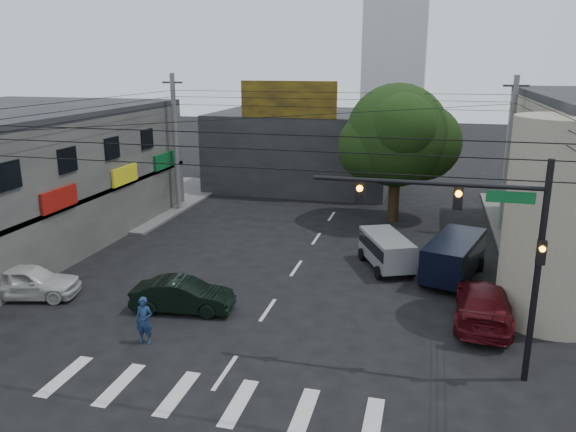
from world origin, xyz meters
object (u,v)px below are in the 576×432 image
at_px(utility_pole_far_left, 176,144).
at_px(traffic_gantry, 483,233).
at_px(white_compact, 28,281).
at_px(silver_minivan, 386,252).
at_px(traffic_officer, 144,321).
at_px(maroon_sedan, 484,303).
at_px(street_tree, 397,136).
at_px(utility_pole_far_right, 509,156).
at_px(dark_sedan, 183,295).
at_px(navy_van, 454,259).

bearing_deg(utility_pole_far_left, traffic_gantry, -42.86).
xyz_separation_m(utility_pole_far_left, white_compact, (0.08, -15.34, -3.86)).
relative_size(silver_minivan, traffic_officer, 2.38).
bearing_deg(maroon_sedan, street_tree, -67.71).
bearing_deg(utility_pole_far_left, street_tree, 3.95).
height_order(utility_pole_far_right, maroon_sedan, utility_pole_far_right).
relative_size(white_compact, silver_minivan, 1.10).
relative_size(street_tree, silver_minivan, 2.06).
bearing_deg(traffic_gantry, utility_pole_far_left, 137.14).
height_order(street_tree, dark_sedan, street_tree).
bearing_deg(traffic_officer, silver_minivan, 48.58).
xyz_separation_m(dark_sedan, maroon_sedan, (11.86, 2.05, 0.09)).
distance_m(street_tree, navy_van, 11.03).
relative_size(dark_sedan, navy_van, 0.82).
distance_m(navy_van, traffic_officer, 14.43).
height_order(silver_minivan, navy_van, navy_van).
bearing_deg(white_compact, traffic_gantry, -109.22).
distance_m(dark_sedan, silver_minivan, 10.40).
height_order(utility_pole_far_left, white_compact, utility_pole_far_left).
bearing_deg(navy_van, utility_pole_far_right, -3.83).
relative_size(utility_pole_far_left, silver_minivan, 2.18).
distance_m(silver_minivan, traffic_officer, 12.64).
bearing_deg(silver_minivan, dark_sedan, 108.52).
height_order(traffic_gantry, maroon_sedan, traffic_gantry).
bearing_deg(navy_van, maroon_sedan, -150.85).
bearing_deg(utility_pole_far_right, traffic_gantry, -98.94).
relative_size(street_tree, traffic_officer, 4.90).
bearing_deg(dark_sedan, utility_pole_far_right, -49.78).
relative_size(street_tree, white_compact, 1.87).
height_order(street_tree, white_compact, street_tree).
distance_m(traffic_gantry, utility_pole_far_right, 17.21).
height_order(traffic_gantry, silver_minivan, traffic_gantry).
relative_size(maroon_sedan, traffic_officer, 3.08).
xyz_separation_m(utility_pole_far_left, traffic_officer, (6.97, -17.79, -3.71)).
bearing_deg(white_compact, street_tree, -55.44).
bearing_deg(white_compact, utility_pole_far_left, -13.71).
bearing_deg(utility_pole_far_left, navy_van, -25.19).
xyz_separation_m(street_tree, maroon_sedan, (4.52, -13.88, -4.70)).
relative_size(utility_pole_far_left, maroon_sedan, 1.69).
bearing_deg(dark_sedan, street_tree, -31.70).
height_order(utility_pole_far_left, silver_minivan, utility_pole_far_left).
height_order(street_tree, traffic_officer, street_tree).
distance_m(traffic_gantry, silver_minivan, 10.58).
height_order(utility_pole_far_left, dark_sedan, utility_pole_far_left).
bearing_deg(navy_van, utility_pole_far_left, 80.67).
bearing_deg(dark_sedan, traffic_officer, 169.46).
bearing_deg(white_compact, silver_minivan, -77.08).
distance_m(utility_pole_far_right, traffic_officer, 22.96).
bearing_deg(utility_pole_far_left, white_compact, -89.70).
bearing_deg(utility_pole_far_right, white_compact, -143.75).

